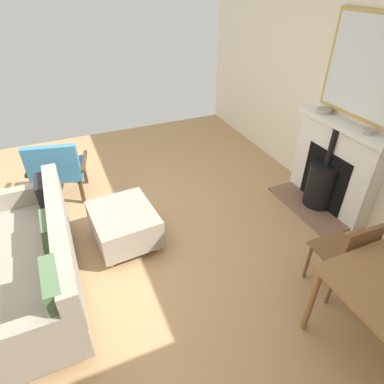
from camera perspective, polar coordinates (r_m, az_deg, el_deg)
The scene contains 10 objects.
ground_plane at distance 3.73m, azimuth -14.77°, elevation -9.19°, with size 5.81×6.01×0.01m, color tan.
wall_left at distance 4.28m, azimuth 24.82°, elevation 16.03°, with size 0.12×6.01×2.72m, color silver.
fireplace at distance 4.27m, azimuth 23.00°, elevation 3.31°, with size 0.59×1.23×1.10m.
mirror_over_mantel at distance 3.94m, azimuth 28.31°, elevation 18.60°, with size 0.04×1.02×1.03m.
mantel_bowl_near at distance 4.24m, azimuth 22.15°, elevation 13.10°, with size 0.17×0.17×0.05m.
mantel_bowl_far at distance 3.84m, azimuth 28.53°, elevation 9.33°, with size 0.11×0.11×0.05m.
sofa at distance 3.26m, azimuth -26.06°, elevation -11.13°, with size 0.84×1.83×0.82m.
ottoman at distance 3.57m, azimuth -11.79°, elevation -5.45°, with size 0.68×0.78×0.41m.
armchair_accent at distance 4.37m, azimuth -22.58°, elevation 4.00°, with size 0.78×0.70×0.84m.
dining_chair_near_fireplace at distance 3.12m, azimuth 25.59°, elevation -9.57°, with size 0.42×0.42×0.83m.
Camera 1 is at (0.17, 2.75, 2.50)m, focal length 30.46 mm.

